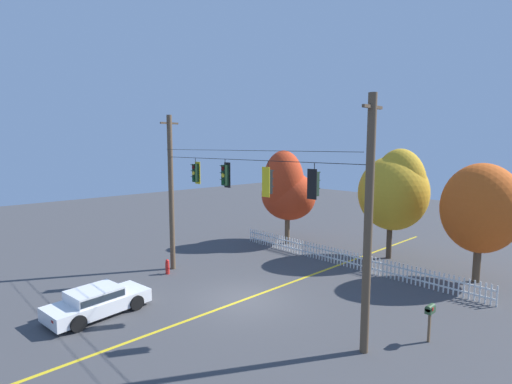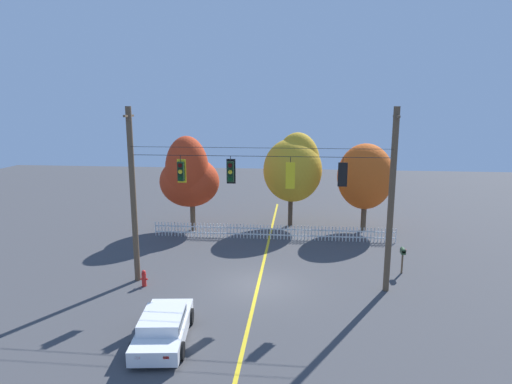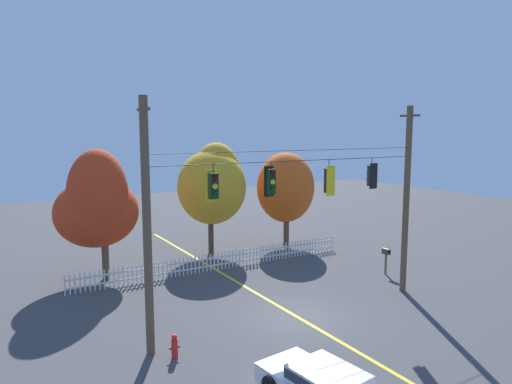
{
  "view_description": "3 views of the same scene",
  "coord_description": "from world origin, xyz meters",
  "px_view_note": "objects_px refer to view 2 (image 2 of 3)",
  "views": [
    {
      "loc": [
        12.71,
        -11.28,
        7.05
      ],
      "look_at": [
        -0.36,
        1.07,
        4.88
      ],
      "focal_mm": 26.99,
      "sensor_mm": 36.0,
      "label": 1
    },
    {
      "loc": [
        1.94,
        -20.03,
        8.78
      ],
      "look_at": [
        -0.25,
        1.32,
        4.45
      ],
      "focal_mm": 30.29,
      "sensor_mm": 36.0,
      "label": 2
    },
    {
      "loc": [
        -10.83,
        -14.84,
        7.6
      ],
      "look_at": [
        -0.99,
        1.66,
        5.07
      ],
      "focal_mm": 32.68,
      "sensor_mm": 36.0,
      "label": 3
    }
  ],
  "objects_px": {
    "autumn_oak_far_east": "(365,176)",
    "fire_hydrant": "(144,278)",
    "parked_car": "(163,326)",
    "roadside_mailbox": "(403,253)",
    "autumn_maple_mid": "(294,168)",
    "traffic_signal_eastbound_side": "(290,175)",
    "traffic_signal_northbound_primary": "(231,172)",
    "autumn_maple_near_fence": "(188,177)",
    "traffic_signal_southbound_primary": "(181,171)",
    "traffic_signal_westbound_side": "(342,174)"
  },
  "relations": [
    {
      "from": "autumn_oak_far_east",
      "to": "fire_hydrant",
      "type": "height_order",
      "value": "autumn_oak_far_east"
    },
    {
      "from": "parked_car",
      "to": "roadside_mailbox",
      "type": "xyz_separation_m",
      "value": [
        10.5,
        7.82,
        0.54
      ]
    },
    {
      "from": "parked_car",
      "to": "fire_hydrant",
      "type": "height_order",
      "value": "parked_car"
    },
    {
      "from": "autumn_maple_mid",
      "to": "parked_car",
      "type": "bearing_deg",
      "value": -105.5
    },
    {
      "from": "traffic_signal_eastbound_side",
      "to": "fire_hydrant",
      "type": "relative_size",
      "value": 1.79
    },
    {
      "from": "traffic_signal_northbound_primary",
      "to": "autumn_maple_near_fence",
      "type": "distance_m",
      "value": 10.43
    },
    {
      "from": "traffic_signal_eastbound_side",
      "to": "fire_hydrant",
      "type": "distance_m",
      "value": 8.8
    },
    {
      "from": "traffic_signal_southbound_primary",
      "to": "parked_car",
      "type": "distance_m",
      "value": 7.53
    },
    {
      "from": "traffic_signal_southbound_primary",
      "to": "autumn_oak_far_east",
      "type": "xyz_separation_m",
      "value": [
        10.25,
        10.47,
        -1.78
      ]
    },
    {
      "from": "traffic_signal_northbound_primary",
      "to": "autumn_oak_far_east",
      "type": "xyz_separation_m",
      "value": [
        7.84,
        10.47,
        -1.8
      ]
    },
    {
      "from": "traffic_signal_northbound_primary",
      "to": "parked_car",
      "type": "bearing_deg",
      "value": -107.42
    },
    {
      "from": "traffic_signal_eastbound_side",
      "to": "roadside_mailbox",
      "type": "height_order",
      "value": "traffic_signal_eastbound_side"
    },
    {
      "from": "fire_hydrant",
      "to": "roadside_mailbox",
      "type": "xyz_separation_m",
      "value": [
        13.03,
        3.0,
        0.74
      ]
    },
    {
      "from": "roadside_mailbox",
      "to": "parked_car",
      "type": "bearing_deg",
      "value": -143.33
    },
    {
      "from": "traffic_signal_eastbound_side",
      "to": "autumn_maple_near_fence",
      "type": "height_order",
      "value": "autumn_maple_near_fence"
    },
    {
      "from": "parked_car",
      "to": "fire_hydrant",
      "type": "distance_m",
      "value": 5.45
    },
    {
      "from": "traffic_signal_eastbound_side",
      "to": "traffic_signal_westbound_side",
      "type": "distance_m",
      "value": 2.41
    },
    {
      "from": "fire_hydrant",
      "to": "roadside_mailbox",
      "type": "relative_size",
      "value": 0.59
    },
    {
      "from": "traffic_signal_northbound_primary",
      "to": "traffic_signal_westbound_side",
      "type": "relative_size",
      "value": 1.0
    },
    {
      "from": "autumn_maple_near_fence",
      "to": "autumn_maple_mid",
      "type": "distance_m",
      "value": 7.6
    },
    {
      "from": "traffic_signal_westbound_side",
      "to": "autumn_maple_near_fence",
      "type": "relative_size",
      "value": 0.2
    },
    {
      "from": "traffic_signal_northbound_primary",
      "to": "fire_hydrant",
      "type": "bearing_deg",
      "value": -170.42
    },
    {
      "from": "traffic_signal_southbound_primary",
      "to": "autumn_maple_near_fence",
      "type": "bearing_deg",
      "value": 102.75
    },
    {
      "from": "traffic_signal_westbound_side",
      "to": "autumn_maple_mid",
      "type": "distance_m",
      "value": 11.39
    },
    {
      "from": "traffic_signal_northbound_primary",
      "to": "traffic_signal_westbound_side",
      "type": "distance_m",
      "value": 5.24
    },
    {
      "from": "traffic_signal_southbound_primary",
      "to": "traffic_signal_westbound_side",
      "type": "bearing_deg",
      "value": -0.14
    },
    {
      "from": "traffic_signal_eastbound_side",
      "to": "autumn_oak_far_east",
      "type": "distance_m",
      "value": 11.74
    },
    {
      "from": "traffic_signal_westbound_side",
      "to": "autumn_maple_mid",
      "type": "relative_size",
      "value": 0.2
    },
    {
      "from": "traffic_signal_northbound_primary",
      "to": "traffic_signal_eastbound_side",
      "type": "bearing_deg",
      "value": -0.4
    },
    {
      "from": "traffic_signal_southbound_primary",
      "to": "traffic_signal_eastbound_side",
      "type": "height_order",
      "value": "same"
    },
    {
      "from": "autumn_maple_near_fence",
      "to": "parked_car",
      "type": "xyz_separation_m",
      "value": [
        2.77,
        -14.77,
        -3.24
      ]
    },
    {
      "from": "traffic_signal_eastbound_side",
      "to": "roadside_mailbox",
      "type": "relative_size",
      "value": 1.06
    },
    {
      "from": "fire_hydrant",
      "to": "traffic_signal_westbound_side",
      "type": "bearing_deg",
      "value": 4.22
    },
    {
      "from": "traffic_signal_eastbound_side",
      "to": "autumn_maple_mid",
      "type": "relative_size",
      "value": 0.22
    },
    {
      "from": "roadside_mailbox",
      "to": "traffic_signal_eastbound_side",
      "type": "bearing_deg",
      "value": -158.8
    },
    {
      "from": "autumn_maple_near_fence",
      "to": "fire_hydrant",
      "type": "height_order",
      "value": "autumn_maple_near_fence"
    },
    {
      "from": "parked_car",
      "to": "traffic_signal_southbound_primary",
      "type": "bearing_deg",
      "value": 96.96
    },
    {
      "from": "autumn_maple_near_fence",
      "to": "fire_hydrant",
      "type": "bearing_deg",
      "value": -88.65
    },
    {
      "from": "traffic_signal_southbound_primary",
      "to": "traffic_signal_eastbound_side",
      "type": "xyz_separation_m",
      "value": [
        5.25,
        -0.02,
        -0.1
      ]
    },
    {
      "from": "roadside_mailbox",
      "to": "autumn_oak_far_east",
      "type": "bearing_deg",
      "value": 96.47
    },
    {
      "from": "autumn_maple_mid",
      "to": "fire_hydrant",
      "type": "distance_m",
      "value": 14.29
    },
    {
      "from": "traffic_signal_northbound_primary",
      "to": "autumn_oak_far_east",
      "type": "height_order",
      "value": "traffic_signal_northbound_primary"
    },
    {
      "from": "traffic_signal_westbound_side",
      "to": "parked_car",
      "type": "bearing_deg",
      "value": -141.64
    },
    {
      "from": "traffic_signal_southbound_primary",
      "to": "fire_hydrant",
      "type": "bearing_deg",
      "value": -158.78
    },
    {
      "from": "traffic_signal_southbound_primary",
      "to": "autumn_oak_far_east",
      "type": "relative_size",
      "value": 0.22
    },
    {
      "from": "traffic_signal_southbound_primary",
      "to": "autumn_maple_near_fence",
      "type": "xyz_separation_m",
      "value": [
        -2.09,
        9.23,
        -1.82
      ]
    },
    {
      "from": "traffic_signal_northbound_primary",
      "to": "roadside_mailbox",
      "type": "distance_m",
      "value": 10.13
    },
    {
      "from": "traffic_signal_eastbound_side",
      "to": "autumn_oak_far_east",
      "type": "xyz_separation_m",
      "value": [
        5.0,
        10.49,
        -1.68
      ]
    },
    {
      "from": "traffic_signal_northbound_primary",
      "to": "traffic_signal_westbound_side",
      "type": "height_order",
      "value": "same"
    },
    {
      "from": "autumn_maple_mid",
      "to": "autumn_oak_far_east",
      "type": "xyz_separation_m",
      "value": [
        4.97,
        -0.57,
        -0.42
      ]
    }
  ]
}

